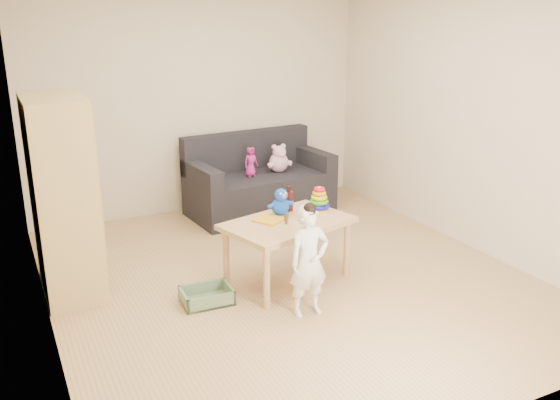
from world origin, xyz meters
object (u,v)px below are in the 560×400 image
sofa (260,193)px  toddler (309,263)px  play_table (288,251)px  wardrobe (63,197)px

sofa → toddler: 2.54m
play_table → toddler: size_ratio=1.23×
sofa → wardrobe: bearing=-158.8°
wardrobe → toddler: 2.10m
wardrobe → sofa: 2.63m
sofa → play_table: (-0.57, -1.83, 0.05)m
wardrobe → play_table: (1.73, -0.70, -0.54)m
wardrobe → toddler: (1.60, -1.30, -0.39)m
sofa → toddler: bearing=-111.0°
sofa → play_table: play_table is taller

